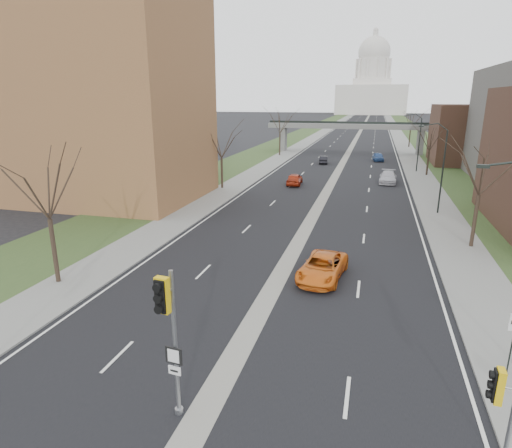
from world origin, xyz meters
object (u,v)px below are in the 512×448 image
at_px(car_right_near, 322,267).
at_px(car_right_mid, 388,177).
at_px(signal_pole_median, 168,321).
at_px(car_left_near, 295,179).
at_px(car_left_far, 323,160).
at_px(car_right_far, 378,157).

height_order(car_right_near, car_right_mid, car_right_mid).
distance_m(signal_pole_median, car_left_near, 44.04).
bearing_deg(car_right_near, car_right_mid, 89.18).
relative_size(car_left_far, car_right_near, 0.74).
xyz_separation_m(signal_pole_median, car_left_far, (-2.37, 64.29, -3.25)).
bearing_deg(signal_pole_median, car_right_mid, 86.45).
height_order(signal_pole_median, car_right_near, signal_pole_median).
bearing_deg(car_left_far, car_left_near, 80.50).
xyz_separation_m(car_left_near, car_right_near, (7.30, -29.84, -0.03)).
bearing_deg(car_left_far, car_right_mid, 117.97).
height_order(signal_pole_median, car_right_mid, signal_pole_median).
bearing_deg(car_right_mid, car_left_far, 126.23).
xyz_separation_m(signal_pole_median, car_left_near, (-3.74, 43.77, -3.13)).
height_order(car_left_near, car_right_mid, same).
bearing_deg(signal_pole_median, car_right_far, 90.45).
distance_m(car_left_near, car_left_far, 20.57).
xyz_separation_m(car_right_mid, car_right_far, (-1.31, 21.72, -0.02)).
bearing_deg(signal_pole_median, car_right_near, 81.76).
bearing_deg(car_right_far, car_left_far, -153.98).
height_order(car_left_near, car_right_far, car_left_near).
distance_m(car_left_far, car_right_near, 50.71).
bearing_deg(car_left_near, signal_pole_median, 91.56).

